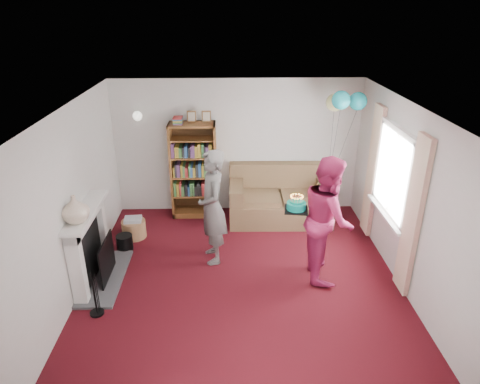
{
  "coord_description": "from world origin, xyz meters",
  "views": [
    {
      "loc": [
        -0.19,
        -5.06,
        3.69
      ],
      "look_at": [
        -0.01,
        0.6,
        1.18
      ],
      "focal_mm": 32.0,
      "sensor_mm": 36.0,
      "label": 1
    }
  ],
  "objects_px": {
    "person_striped": "(212,207)",
    "birthday_cake": "(296,206)",
    "sofa": "(280,200)",
    "bookcase": "(194,170)",
    "person_magenta": "(328,218)"
  },
  "relations": [
    {
      "from": "bookcase",
      "to": "sofa",
      "type": "relative_size",
      "value": 1.07
    },
    {
      "from": "sofa",
      "to": "birthday_cake",
      "type": "distance_m",
      "value": 1.92
    },
    {
      "from": "birthday_cake",
      "to": "person_magenta",
      "type": "bearing_deg",
      "value": -6.89
    },
    {
      "from": "person_striped",
      "to": "birthday_cake",
      "type": "height_order",
      "value": "person_striped"
    },
    {
      "from": "sofa",
      "to": "birthday_cake",
      "type": "xyz_separation_m",
      "value": [
        0.0,
        -1.77,
        0.73
      ]
    },
    {
      "from": "person_magenta",
      "to": "bookcase",
      "type": "bearing_deg",
      "value": 47.39
    },
    {
      "from": "bookcase",
      "to": "person_striped",
      "type": "height_order",
      "value": "bookcase"
    },
    {
      "from": "person_magenta",
      "to": "birthday_cake",
      "type": "relative_size",
      "value": 5.67
    },
    {
      "from": "sofa",
      "to": "person_magenta",
      "type": "distance_m",
      "value": 1.96
    },
    {
      "from": "person_striped",
      "to": "birthday_cake",
      "type": "distance_m",
      "value": 1.27
    },
    {
      "from": "birthday_cake",
      "to": "sofa",
      "type": "bearing_deg",
      "value": 90.04
    },
    {
      "from": "person_striped",
      "to": "bookcase",
      "type": "bearing_deg",
      "value": -177.4
    },
    {
      "from": "bookcase",
      "to": "sofa",
      "type": "xyz_separation_m",
      "value": [
        1.58,
        -0.22,
        -0.51
      ]
    },
    {
      "from": "sofa",
      "to": "person_striped",
      "type": "relative_size",
      "value": 1.03
    },
    {
      "from": "bookcase",
      "to": "person_magenta",
      "type": "xyz_separation_m",
      "value": [
        2.02,
        -2.05,
        0.04
      ]
    }
  ]
}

